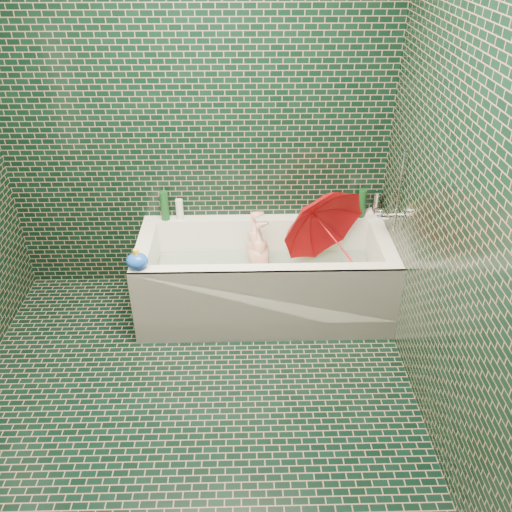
{
  "coord_description": "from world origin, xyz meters",
  "views": [
    {
      "loc": [
        0.32,
        -2.06,
        2.39
      ],
      "look_at": [
        0.39,
        0.82,
        0.56
      ],
      "focal_mm": 38.0,
      "sensor_mm": 36.0,
      "label": 1
    }
  ],
  "objects_px": {
    "bathtub": "(264,284)",
    "umbrella": "(332,236)",
    "bath_toy": "(137,261)",
    "rubber_duck": "(349,211)",
    "child": "(261,268)"
  },
  "relations": [
    {
      "from": "child",
      "to": "bath_toy",
      "type": "bearing_deg",
      "value": -72.08
    },
    {
      "from": "bathtub",
      "to": "umbrella",
      "type": "xyz_separation_m",
      "value": [
        0.44,
        0.01,
        0.38
      ]
    },
    {
      "from": "rubber_duck",
      "to": "bathtub",
      "type": "bearing_deg",
      "value": -156.14
    },
    {
      "from": "child",
      "to": "umbrella",
      "type": "relative_size",
      "value": 1.33
    },
    {
      "from": "child",
      "to": "rubber_duck",
      "type": "bearing_deg",
      "value": 107.74
    },
    {
      "from": "bath_toy",
      "to": "bathtub",
      "type": "bearing_deg",
      "value": 12.39
    },
    {
      "from": "umbrella",
      "to": "bath_toy",
      "type": "xyz_separation_m",
      "value": [
        -1.23,
        -0.3,
        0.02
      ]
    },
    {
      "from": "child",
      "to": "umbrella",
      "type": "bearing_deg",
      "value": 77.18
    },
    {
      "from": "bathtub",
      "to": "umbrella",
      "type": "height_order",
      "value": "umbrella"
    },
    {
      "from": "bathtub",
      "to": "child",
      "type": "xyz_separation_m",
      "value": [
        -0.02,
        0.06,
        0.1
      ]
    },
    {
      "from": "bathtub",
      "to": "child",
      "type": "bearing_deg",
      "value": 111.66
    },
    {
      "from": "child",
      "to": "rubber_duck",
      "type": "xyz_separation_m",
      "value": [
        0.64,
        0.29,
        0.28
      ]
    },
    {
      "from": "rubber_duck",
      "to": "bath_toy",
      "type": "bearing_deg",
      "value": -160.97
    },
    {
      "from": "bathtub",
      "to": "rubber_duck",
      "type": "relative_size",
      "value": 15.32
    },
    {
      "from": "child",
      "to": "bath_toy",
      "type": "xyz_separation_m",
      "value": [
        -0.77,
        -0.35,
        0.3
      ]
    }
  ]
}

